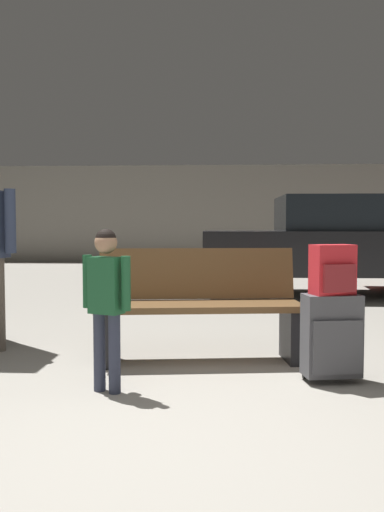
{
  "coord_description": "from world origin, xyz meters",
  "views": [
    {
      "loc": [
        0.37,
        -2.59,
        1.08
      ],
      "look_at": [
        0.16,
        1.3,
        0.85
      ],
      "focal_mm": 37.44,
      "sensor_mm": 36.0,
      "label": 1
    }
  ],
  "objects_px": {
    "suitcase": "(332,336)",
    "child": "(106,292)",
    "backpack_bright": "(333,270)",
    "bench": "(199,305)",
    "parked_car_near": "(341,243)"
  },
  "relations": [
    {
      "from": "child",
      "to": "parked_car_near",
      "type": "bearing_deg",
      "value": 62.18
    },
    {
      "from": "bench",
      "to": "backpack_bright",
      "type": "relative_size",
      "value": 4.85
    },
    {
      "from": "parked_car_near",
      "to": "backpack_bright",
      "type": "bearing_deg",
      "value": -103.25
    },
    {
      "from": "suitcase",
      "to": "parked_car_near",
      "type": "distance_m",
      "value": 4.72
    },
    {
      "from": "bench",
      "to": "suitcase",
      "type": "height_order",
      "value": "bench"
    },
    {
      "from": "bench",
      "to": "suitcase",
      "type": "distance_m",
      "value": 1.1
    },
    {
      "from": "parked_car_near",
      "to": "bench",
      "type": "bearing_deg",
      "value": -116.66
    },
    {
      "from": "backpack_bright",
      "to": "child",
      "type": "relative_size",
      "value": 0.32
    },
    {
      "from": "bench",
      "to": "parked_car_near",
      "type": "bearing_deg",
      "value": 63.34
    },
    {
      "from": "bench",
      "to": "backpack_bright",
      "type": "height_order",
      "value": "backpack_bright"
    },
    {
      "from": "suitcase",
      "to": "child",
      "type": "bearing_deg",
      "value": -168.86
    },
    {
      "from": "bench",
      "to": "backpack_bright",
      "type": "xyz_separation_m",
      "value": [
        0.94,
        -0.57,
        0.33
      ]
    },
    {
      "from": "suitcase",
      "to": "backpack_bright",
      "type": "distance_m",
      "value": 0.45
    },
    {
      "from": "child",
      "to": "backpack_bright",
      "type": "bearing_deg",
      "value": 11.12
    },
    {
      "from": "backpack_bright",
      "to": "parked_car_near",
      "type": "bearing_deg",
      "value": 76.75
    }
  ]
}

